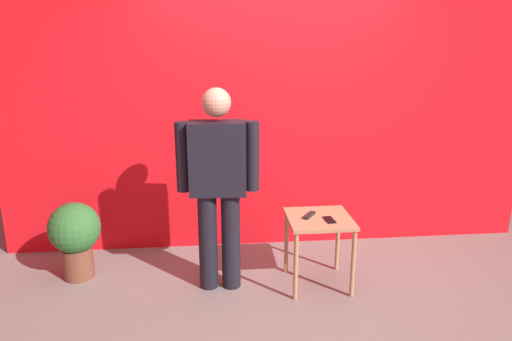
{
  "coord_description": "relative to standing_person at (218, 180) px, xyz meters",
  "views": [
    {
      "loc": [
        -0.59,
        -3.3,
        2.04
      ],
      "look_at": [
        -0.21,
        0.55,
        0.95
      ],
      "focal_mm": 33.08,
      "sensor_mm": 36.0,
      "label": 1
    }
  ],
  "objects": [
    {
      "name": "ground_plane",
      "position": [
        0.54,
        -0.32,
        -0.94
      ],
      "size": [
        12.0,
        12.0,
        0.0
      ],
      "primitive_type": "plane",
      "color": "gray"
    },
    {
      "name": "back_wall_red",
      "position": [
        0.54,
        0.89,
        0.52
      ],
      "size": [
        5.21,
        0.12,
        2.93
      ],
      "primitive_type": "cube",
      "color": "red",
      "rests_on": "ground_plane"
    },
    {
      "name": "standing_person",
      "position": [
        0.0,
        0.0,
        0.0
      ],
      "size": [
        0.66,
        0.25,
        1.68
      ],
      "color": "black",
      "rests_on": "ground_plane"
    },
    {
      "name": "side_table",
      "position": [
        0.83,
        -0.04,
        -0.43
      ],
      "size": [
        0.53,
        0.53,
        0.61
      ],
      "color": "tan",
      "rests_on": "ground_plane"
    },
    {
      "name": "cell_phone",
      "position": [
        0.89,
        -0.12,
        -0.33
      ],
      "size": [
        0.08,
        0.15,
        0.01
      ],
      "primitive_type": "cube",
      "rotation": [
        0.0,
        0.0,
        0.11
      ],
      "color": "black",
      "rests_on": "side_table"
    },
    {
      "name": "tv_remote",
      "position": [
        0.75,
        -0.01,
        -0.32
      ],
      "size": [
        0.13,
        0.16,
        0.02
      ],
      "primitive_type": "cube",
      "rotation": [
        0.0,
        0.0,
        -0.61
      ],
      "color": "black",
      "rests_on": "side_table"
    },
    {
      "name": "potted_plant",
      "position": [
        -1.24,
        0.28,
        -0.53
      ],
      "size": [
        0.44,
        0.44,
        0.69
      ],
      "color": "brown",
      "rests_on": "ground_plane"
    }
  ]
}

